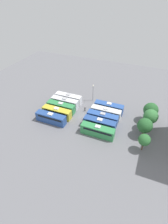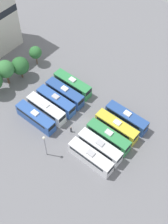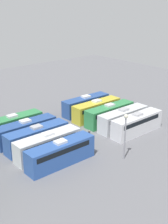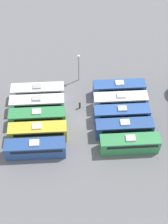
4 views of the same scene
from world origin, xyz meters
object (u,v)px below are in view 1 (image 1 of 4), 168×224
(bus_8, at_px, (100,124))
(bus_9, at_px, (98,131))
(bus_5, at_px, (109,107))
(tree_3, at_px, (144,140))
(bus_1, at_px, (65,102))
(light_pole, at_px, (93,90))
(bus_2, at_px, (61,107))
(bus_6, at_px, (106,112))
(tree_0, at_px, (151,110))
(bus_4, at_px, (51,118))
(bus_7, at_px, (103,118))
(bus_0, at_px, (69,98))
(tree_1, at_px, (151,116))
(tree_2, at_px, (145,126))
(worker_person, at_px, (85,109))
(bus_3, at_px, (57,112))

(bus_8, bearing_deg, bus_9, 8.01)
(bus_5, distance_m, tree_3, 19.16)
(bus_1, relative_size, light_pole, 1.51)
(bus_2, bearing_deg, tree_3, 75.69)
(bus_6, bearing_deg, bus_8, -1.27)
(light_pole, height_order, tree_0, light_pole)
(bus_4, height_order, tree_3, tree_3)
(bus_1, xyz_separation_m, bus_7, (3.28, 15.45, 0.00))
(tree_0, bearing_deg, bus_2, -77.73)
(bus_0, xyz_separation_m, bus_9, (12.78, 15.96, 0.00))
(bus_0, height_order, bus_2, same)
(bus_1, relative_size, tree_1, 1.43)
(bus_4, xyz_separation_m, bus_5, (-12.82, 15.73, 0.00))
(bus_0, relative_size, tree_0, 1.52)
(bus_2, distance_m, tree_2, 28.49)
(bus_0, xyz_separation_m, bus_8, (9.48, 15.49, 0.00))
(bus_7, distance_m, bus_9, 6.47)
(bus_5, xyz_separation_m, tree_1, (4.13, 13.78, 3.12))
(bus_0, bearing_deg, bus_8, 58.54)
(bus_8, xyz_separation_m, tree_3, (4.13, 13.59, 2.09))
(bus_5, xyz_separation_m, tree_0, (-0.12, 13.53, 2.59))
(tree_0, distance_m, tree_2, 7.94)
(tree_0, xyz_separation_m, tree_1, (4.24, 0.25, 0.52))
(worker_person, distance_m, light_pole, 8.48)
(bus_7, height_order, bus_8, same)
(tree_2, bearing_deg, bus_0, -105.26)
(bus_3, relative_size, light_pole, 1.51)
(bus_8, distance_m, tree_3, 14.36)
(light_pole, bearing_deg, bus_4, -24.82)
(bus_5, relative_size, worker_person, 5.56)
(bus_1, bearing_deg, bus_0, 179.98)
(bus_0, xyz_separation_m, tree_3, (13.61, 29.08, 2.09))
(bus_8, bearing_deg, bus_5, 178.34)
(bus_0, xyz_separation_m, bus_3, (9.45, 0.33, 0.00))
(bus_8, distance_m, worker_person, 10.01)
(bus_2, distance_m, tree_0, 29.95)
(bus_1, bearing_deg, light_pole, 133.40)
(bus_5, relative_size, tree_1, 1.43)
(bus_0, relative_size, tree_1, 1.43)
(bus_9, bearing_deg, bus_4, -89.86)
(bus_3, distance_m, bus_4, 3.39)
(bus_0, bearing_deg, worker_person, 69.32)
(bus_3, bearing_deg, bus_8, 89.88)
(bus_9, distance_m, tree_3, 13.32)
(bus_8, height_order, tree_3, tree_3)
(bus_7, xyz_separation_m, tree_1, (-2.21, 14.10, 3.12))
(tree_2, relative_size, tree_3, 1.11)
(bus_0, relative_size, tree_2, 1.66)
(bus_3, bearing_deg, light_pole, 151.09)
(bus_1, bearing_deg, bus_7, 78.01)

